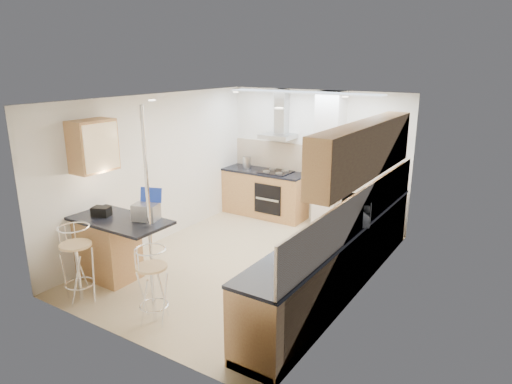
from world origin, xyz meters
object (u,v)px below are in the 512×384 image
Objects in this scene: bar_stool_end at (153,285)px; bar_stool_near at (78,263)px; microwave at (356,210)px; bread_bin at (305,250)px; laptop at (146,212)px.

bar_stool_near is at bearing 136.59° from bar_stool_end.
bread_bin is (-0.03, -1.47, -0.06)m from microwave.
microwave reaches higher than laptop.
bar_stool_near is (-0.42, -0.83, -0.54)m from laptop.
microwave is 3.71m from bar_stool_near.
bread_bin is at bearing 158.91° from microwave.
laptop is 0.84× the size of bread_bin.
bread_bin reaches higher than bar_stool_near.
laptop is 0.34× the size of bar_stool_end.
laptop reaches higher than bread_bin.
laptop is at bearing 66.20° from bar_stool_near.
laptop is 0.32× the size of bar_stool_near.
laptop is (-2.39, -1.52, -0.03)m from microwave.
bar_stool_near is (-2.81, -2.35, -0.56)m from microwave.
microwave is 0.60× the size of bar_stool_end.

